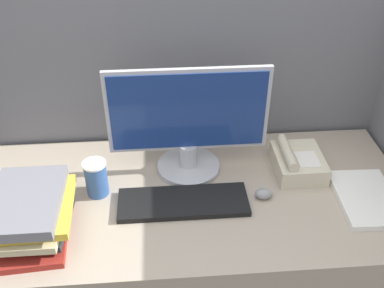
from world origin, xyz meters
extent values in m
cube|color=slate|center=(0.00, 0.73, 0.72)|extent=(1.90, 0.04, 1.45)
cube|color=tan|center=(0.00, 0.35, 0.39)|extent=(1.50, 0.69, 0.78)
cylinder|color=#B7B7BC|center=(-0.01, 0.49, 0.79)|extent=(0.23, 0.23, 0.02)
cylinder|color=#B7B7BC|center=(-0.01, 0.49, 0.84)|extent=(0.06, 0.06, 0.09)
cube|color=#B7B7BC|center=(-0.01, 0.49, 1.03)|extent=(0.56, 0.02, 0.31)
cube|color=navy|center=(-0.01, 0.48, 1.03)|extent=(0.53, 0.01, 0.28)
cube|color=black|center=(-0.04, 0.30, 0.79)|extent=(0.43, 0.15, 0.02)
ellipsoid|color=gray|center=(0.23, 0.31, 0.79)|extent=(0.06, 0.04, 0.04)
cylinder|color=#335999|center=(-0.33, 0.38, 0.84)|extent=(0.07, 0.07, 0.12)
cylinder|color=white|center=(-0.33, 0.38, 0.90)|extent=(0.08, 0.08, 0.01)
cube|color=maroon|center=(-0.51, 0.20, 0.79)|extent=(0.22, 0.31, 0.02)
cube|color=olive|center=(-0.51, 0.22, 0.81)|extent=(0.19, 0.24, 0.02)
cube|color=#262628|center=(-0.51, 0.20, 0.83)|extent=(0.23, 0.24, 0.02)
cube|color=#C6B78C|center=(-0.51, 0.20, 0.85)|extent=(0.20, 0.28, 0.02)
cube|color=gold|center=(-0.50, 0.21, 0.87)|extent=(0.24, 0.28, 0.03)
cube|color=slate|center=(-0.51, 0.21, 0.91)|extent=(0.21, 0.29, 0.04)
cube|color=beige|center=(0.39, 0.45, 0.81)|extent=(0.17, 0.21, 0.07)
cube|color=white|center=(0.41, 0.42, 0.85)|extent=(0.08, 0.09, 0.00)
cylinder|color=beige|center=(0.34, 0.45, 0.86)|extent=(0.04, 0.18, 0.04)
cube|color=white|center=(0.58, 0.27, 0.79)|extent=(0.20, 0.29, 0.02)
camera|label=1|loc=(-0.10, -0.81, 1.82)|focal=42.00mm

